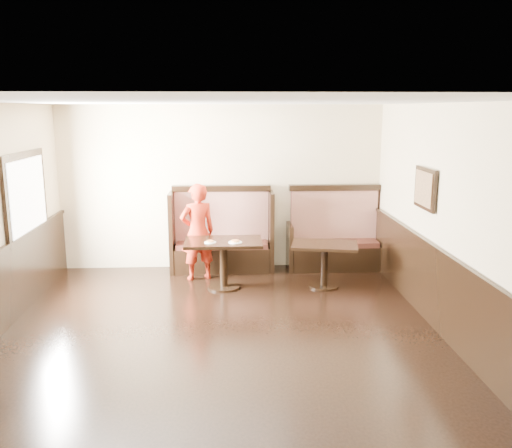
{
  "coord_description": "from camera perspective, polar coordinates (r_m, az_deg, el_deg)",
  "views": [
    {
      "loc": [
        0.1,
        -5.74,
        2.74
      ],
      "look_at": [
        0.53,
        2.35,
        1.0
      ],
      "focal_mm": 38.0,
      "sensor_mm": 36.0,
      "label": 1
    }
  ],
  "objects": [
    {
      "name": "child",
      "position": [
        8.76,
        -6.16,
        -0.83
      ],
      "size": [
        0.67,
        0.55,
        1.57
      ],
      "primitive_type": "imported",
      "rotation": [
        0.0,
        0.0,
        3.49
      ],
      "color": "#B32613",
      "rests_on": "ground"
    },
    {
      "name": "pizza_plate_left",
      "position": [
        8.19,
        -4.84,
        -1.88
      ],
      "size": [
        0.18,
        0.18,
        0.03
      ],
      "color": "white",
      "rests_on": "table_main"
    },
    {
      "name": "booth_neighbor",
      "position": [
        9.49,
        8.26,
        -1.78
      ],
      "size": [
        1.65,
        0.72,
        1.45
      ],
      "color": "black",
      "rests_on": "ground"
    },
    {
      "name": "ground",
      "position": [
        6.36,
        -3.79,
        -13.42
      ],
      "size": [
        7.0,
        7.0,
        0.0
      ],
      "primitive_type": "plane",
      "color": "black",
      "rests_on": "ground"
    },
    {
      "name": "pizza_plate_right",
      "position": [
        8.17,
        -2.2,
        -1.87
      ],
      "size": [
        0.21,
        0.21,
        0.04
      ],
      "color": "white",
      "rests_on": "table_main"
    },
    {
      "name": "room_shell",
      "position": [
        6.38,
        -6.54,
        -6.89
      ],
      "size": [
        7.0,
        7.0,
        7.0
      ],
      "color": "beige",
      "rests_on": "ground"
    },
    {
      "name": "table_main",
      "position": [
        8.34,
        -3.45,
        -2.93
      ],
      "size": [
        1.18,
        0.74,
        0.75
      ],
      "rotation": [
        0.0,
        0.0,
        -0.0
      ],
      "color": "black",
      "rests_on": "ground"
    },
    {
      "name": "table_neighbor",
      "position": [
        8.45,
        7.21,
        -3.21
      ],
      "size": [
        1.1,
        0.83,
        0.69
      ],
      "rotation": [
        0.0,
        0.0,
        -0.2
      ],
      "color": "black",
      "rests_on": "ground"
    },
    {
      "name": "booth_main",
      "position": [
        9.3,
        -3.6,
        -1.67
      ],
      "size": [
        1.75,
        0.72,
        1.45
      ],
      "color": "black",
      "rests_on": "ground"
    }
  ]
}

